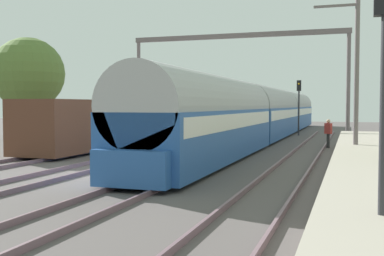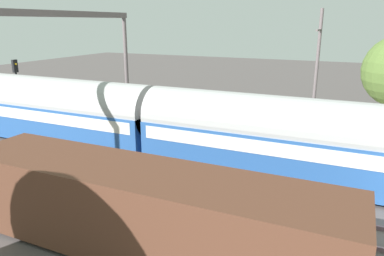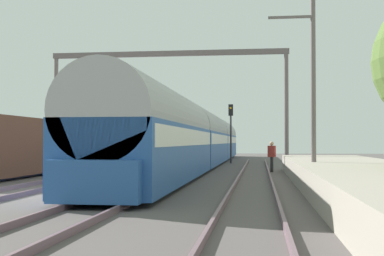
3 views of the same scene
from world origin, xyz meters
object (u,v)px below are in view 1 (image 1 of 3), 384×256
at_px(person_crossing, 328,131).
at_px(catenary_gantry, 236,60).
at_px(freight_car, 99,124).
at_px(passenger_train, 268,113).
at_px(railway_signal_far, 299,100).

xyz_separation_m(person_crossing, catenary_gantry, (-6.81, 4.89, 4.85)).
distance_m(freight_car, person_crossing, 13.66).
bearing_deg(catenary_gantry, person_crossing, -35.69).
relative_size(passenger_train, freight_car, 3.78).
xyz_separation_m(passenger_train, railway_signal_far, (1.92, 4.19, 1.04)).
xyz_separation_m(railway_signal_far, catenary_gantry, (-3.88, -6.69, 2.87)).
xyz_separation_m(freight_car, catenary_gantry, (5.89, 9.90, 4.41)).
height_order(railway_signal_far, catenary_gantry, catenary_gantry).
xyz_separation_m(person_crossing, railway_signal_far, (-2.93, 11.59, 1.99)).
xyz_separation_m(passenger_train, catenary_gantry, (-1.96, -2.50, 3.91)).
bearing_deg(passenger_train, catenary_gantry, -128.12).
bearing_deg(person_crossing, freight_car, 49.26).
distance_m(passenger_train, railway_signal_far, 4.73).
relative_size(freight_car, railway_signal_far, 2.78).
xyz_separation_m(freight_car, person_crossing, (12.70, 5.00, -0.44)).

